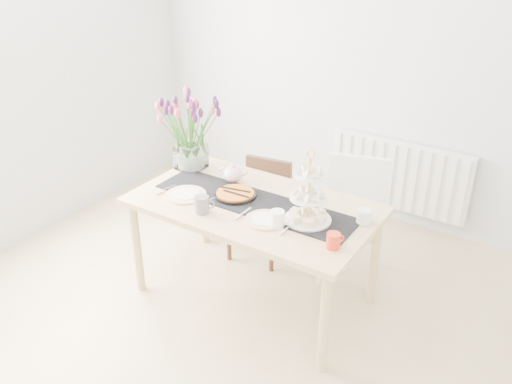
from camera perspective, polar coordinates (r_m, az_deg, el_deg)
The scene contains 16 objects.
room_shell at distance 2.86m, azimuth -7.88°, elevation 3.62°, with size 4.50×4.50×4.50m.
radiator at distance 4.77m, azimuth 14.79°, elevation 1.66°, with size 1.20×0.08×0.60m, color white.
dining_table at distance 3.58m, azimuth -0.25°, elevation -2.23°, with size 1.60×0.90×0.75m.
chair_brown at distance 4.23m, azimuth 0.77°, elevation -1.01°, with size 0.44×0.44×0.76m.
chair_white at distance 4.02m, azimuth 10.28°, elevation -1.78°, with size 0.55×0.55×0.89m.
table_runner at distance 3.54m, azimuth -0.26°, elevation -1.09°, with size 1.40×0.35×0.01m, color black.
tulip_vase at distance 3.93m, azimuth -7.10°, elevation 7.54°, with size 0.68×0.68×0.59m.
cake_stand at distance 3.29m, azimuth 5.54°, elevation -1.24°, with size 0.29×0.29×0.43m.
teapot at distance 3.79m, azimuth -2.42°, elevation 1.90°, with size 0.21×0.17×0.14m, color white, non-canonical shape.
cream_jug at distance 3.36m, azimuth 11.30°, elevation -2.54°, with size 0.09×0.09×0.09m, color white.
tart_tin at distance 3.62m, azimuth -2.20°, elevation -0.27°, with size 0.28×0.28×0.03m.
mug_grey at distance 3.43m, azimuth -5.73°, elevation -1.32°, with size 0.09×0.09×0.11m, color slate.
mug_white at distance 3.26m, azimuth 2.25°, elevation -2.84°, with size 0.09×0.09×0.11m, color white.
mug_orange at distance 3.09m, azimuth 8.14°, elevation -5.10°, with size 0.08×0.08×0.09m, color red.
plate_left at distance 3.66m, azimuth -7.38°, elevation -0.29°, with size 0.27×0.27×0.01m, color white.
plate_right at distance 3.34m, azimuth 1.00°, elevation -2.96°, with size 0.26×0.26×0.01m, color white.
Camera 1 is at (1.74, -1.97, 2.43)m, focal length 38.00 mm.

